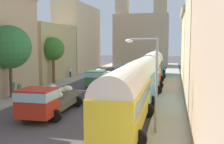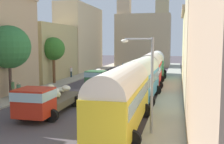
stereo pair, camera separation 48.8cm
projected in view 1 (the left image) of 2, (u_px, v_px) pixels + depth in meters
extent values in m
plane|color=#463E43|center=(119.00, 82.00, 38.02)|extent=(154.00, 154.00, 0.00)
cube|color=#A29A8A|center=(70.00, 80.00, 39.62)|extent=(2.50, 70.00, 0.14)
cube|color=#9CA092|center=(172.00, 83.00, 36.41)|extent=(2.50, 70.00, 0.14)
cube|color=tan|center=(47.00, 52.00, 40.02)|extent=(4.66, 12.25, 8.07)
cube|color=beige|center=(79.00, 38.00, 53.28)|extent=(4.68, 14.94, 12.52)
cube|color=tan|center=(212.00, 27.00, 23.05)|extent=(4.05, 10.61, 13.50)
cube|color=#C9C387|center=(206.00, 50.00, 34.51)|extent=(5.86, 11.63, 9.01)
cube|color=beige|center=(208.00, 12.00, 34.01)|extent=(6.45, 11.63, 0.48)
cube|color=tan|center=(142.00, 41.00, 63.20)|extent=(12.17, 7.87, 11.77)
cube|color=#C8AC8A|center=(122.00, 29.00, 61.95)|extent=(2.80, 2.80, 17.13)
cube|color=tan|center=(160.00, 28.00, 60.06)|extent=(2.80, 2.80, 17.13)
cube|color=yellow|center=(126.00, 103.00, 16.95)|extent=(2.42, 9.89, 2.33)
cylinder|color=silver|center=(126.00, 85.00, 16.83)|extent=(2.37, 9.69, 2.26)
cube|color=#99B7C6|center=(126.00, 95.00, 16.90)|extent=(2.45, 9.10, 0.75)
cylinder|color=black|center=(118.00, 109.00, 20.28)|extent=(1.00, 0.35, 1.00)
cylinder|color=black|center=(147.00, 110.00, 19.82)|extent=(1.00, 0.35, 1.00)
cylinder|color=black|center=(96.00, 136.00, 14.34)|extent=(1.00, 0.35, 1.00)
cylinder|color=black|center=(137.00, 140.00, 13.88)|extent=(1.00, 0.35, 1.00)
cube|color=teal|center=(142.00, 83.00, 25.68)|extent=(2.67, 9.16, 2.30)
cylinder|color=silver|center=(143.00, 71.00, 25.55)|extent=(2.62, 8.98, 2.37)
cube|color=#99B7C6|center=(142.00, 77.00, 25.62)|extent=(2.70, 8.44, 0.74)
cylinder|color=black|center=(135.00, 89.00, 28.80)|extent=(1.00, 0.35, 1.00)
cylinder|color=black|center=(157.00, 90.00, 28.23)|extent=(1.00, 0.35, 1.00)
cylinder|color=black|center=(124.00, 100.00, 23.37)|extent=(1.00, 0.35, 1.00)
cylinder|color=black|center=(151.00, 102.00, 22.80)|extent=(1.00, 0.35, 1.00)
cube|color=red|center=(151.00, 72.00, 34.39)|extent=(2.67, 8.98, 2.41)
cylinder|color=silver|center=(151.00, 63.00, 34.26)|extent=(2.61, 8.80, 2.41)
cube|color=#99B7C6|center=(151.00, 68.00, 34.34)|extent=(2.70, 8.27, 0.77)
cylinder|color=black|center=(143.00, 79.00, 37.45)|extent=(1.00, 0.35, 1.00)
cylinder|color=black|center=(160.00, 79.00, 36.99)|extent=(1.00, 0.35, 1.00)
cylinder|color=black|center=(139.00, 85.00, 32.06)|extent=(1.00, 0.35, 1.00)
cylinder|color=black|center=(159.00, 85.00, 31.60)|extent=(1.00, 0.35, 1.00)
cube|color=#379566|center=(155.00, 66.00, 43.12)|extent=(2.74, 9.72, 2.41)
cylinder|color=silver|center=(156.00, 59.00, 42.99)|extent=(2.68, 9.53, 2.27)
cube|color=#99B7C6|center=(155.00, 63.00, 43.06)|extent=(2.75, 8.96, 0.77)
cylinder|color=black|center=(149.00, 72.00, 46.36)|extent=(1.00, 0.35, 1.00)
cylinder|color=black|center=(162.00, 72.00, 45.97)|extent=(1.00, 0.35, 1.00)
cylinder|color=black|center=(147.00, 76.00, 40.52)|extent=(1.00, 0.35, 1.00)
cylinder|color=black|center=(162.00, 76.00, 40.13)|extent=(1.00, 0.35, 1.00)
cube|color=red|center=(37.00, 102.00, 18.42)|extent=(2.34, 2.23, 1.87)
cube|color=#99B7C6|center=(37.00, 95.00, 18.36)|extent=(2.39, 2.32, 0.60)
cube|color=brown|center=(60.00, 100.00, 22.22)|extent=(2.40, 5.53, 0.55)
ellipsoid|color=beige|center=(62.00, 90.00, 24.15)|extent=(0.75, 0.97, 0.49)
ellipsoid|color=beige|center=(58.00, 95.00, 21.66)|extent=(0.96, 0.80, 0.60)
ellipsoid|color=beige|center=(57.00, 94.00, 22.01)|extent=(1.15, 1.10, 0.55)
ellipsoid|color=beige|center=(68.00, 88.00, 22.97)|extent=(0.95, 0.80, 0.49)
ellipsoid|color=beige|center=(51.00, 91.00, 21.03)|extent=(0.96, 1.00, 0.57)
ellipsoid|color=silver|center=(57.00, 91.00, 22.13)|extent=(0.99, 1.04, 0.45)
ellipsoid|color=beige|center=(53.00, 87.00, 21.57)|extent=(0.58, 0.75, 0.47)
cylinder|color=black|center=(55.00, 116.00, 18.53)|extent=(0.90, 0.31, 0.90)
cylinder|color=black|center=(24.00, 114.00, 19.00)|extent=(0.90, 0.31, 0.90)
cylinder|color=black|center=(77.00, 102.00, 23.01)|extent=(0.90, 0.32, 0.90)
cylinder|color=black|center=(52.00, 101.00, 23.48)|extent=(0.90, 0.32, 0.90)
cube|color=#2F6035|center=(96.00, 78.00, 31.40)|extent=(2.16, 1.94, 1.74)
cube|color=#99B7C6|center=(96.00, 74.00, 31.35)|extent=(2.20, 2.02, 0.56)
cube|color=brown|center=(105.00, 79.00, 35.00)|extent=(2.25, 5.51, 0.55)
ellipsoid|color=beige|center=(110.00, 74.00, 36.24)|extent=(1.15, 1.04, 0.45)
ellipsoid|color=beige|center=(106.00, 76.00, 34.41)|extent=(1.10, 1.18, 0.54)
ellipsoid|color=beige|center=(103.00, 76.00, 34.66)|extent=(0.86, 0.72, 0.51)
ellipsoid|color=#E7E7C3|center=(109.00, 73.00, 35.47)|extent=(0.84, 0.70, 0.44)
ellipsoid|color=beige|center=(102.00, 72.00, 34.89)|extent=(1.22, 1.15, 0.59)
ellipsoid|color=beige|center=(105.00, 74.00, 33.44)|extent=(0.91, 0.74, 0.49)
ellipsoid|color=silver|center=(99.00, 71.00, 33.70)|extent=(1.16, 1.10, 0.51)
cylinder|color=black|center=(106.00, 86.00, 31.56)|extent=(0.90, 0.31, 0.90)
cylinder|color=black|center=(88.00, 85.00, 32.08)|extent=(0.90, 0.31, 0.90)
cylinder|color=black|center=(115.00, 81.00, 35.81)|extent=(0.90, 0.31, 0.90)
cylinder|color=black|center=(99.00, 80.00, 36.33)|extent=(0.90, 0.31, 0.90)
cube|color=#2B1F1F|center=(120.00, 71.00, 45.69)|extent=(1.87, 4.25, 0.75)
cube|color=#9FB1D0|center=(120.00, 68.00, 45.62)|extent=(1.58, 2.23, 0.52)
cylinder|color=black|center=(124.00, 74.00, 44.30)|extent=(0.60, 0.21, 0.60)
cylinder|color=black|center=(114.00, 74.00, 44.61)|extent=(0.60, 0.21, 0.60)
cylinder|color=black|center=(126.00, 73.00, 46.84)|extent=(0.60, 0.21, 0.60)
cylinder|color=black|center=(116.00, 72.00, 47.15)|extent=(0.60, 0.21, 0.60)
cube|color=silver|center=(125.00, 68.00, 51.75)|extent=(1.63, 3.78, 0.67)
cube|color=#93BECB|center=(125.00, 65.00, 51.68)|extent=(1.43, 1.97, 0.56)
cylinder|color=black|center=(128.00, 70.00, 50.47)|extent=(0.60, 0.21, 0.60)
cylinder|color=black|center=(120.00, 70.00, 50.82)|extent=(0.60, 0.21, 0.60)
cylinder|color=black|center=(130.00, 69.00, 52.74)|extent=(0.60, 0.21, 0.60)
cylinder|color=black|center=(122.00, 69.00, 53.09)|extent=(0.60, 0.21, 0.60)
cube|color=white|center=(109.00, 96.00, 24.88)|extent=(1.92, 4.08, 0.67)
cube|color=#A5B5D2|center=(109.00, 89.00, 24.82)|extent=(1.64, 2.15, 0.50)
cylinder|color=black|center=(103.00, 96.00, 26.34)|extent=(0.60, 0.21, 0.60)
cylinder|color=black|center=(121.00, 97.00, 25.88)|extent=(0.60, 0.21, 0.60)
cylinder|color=black|center=(95.00, 101.00, 23.94)|extent=(0.60, 0.21, 0.60)
cylinder|color=black|center=(115.00, 102.00, 23.48)|extent=(0.60, 0.21, 0.60)
cube|color=silver|center=(135.00, 76.00, 39.41)|extent=(1.84, 3.74, 0.74)
cube|color=#9CB9BD|center=(135.00, 72.00, 39.34)|extent=(1.52, 1.99, 0.46)
cylinder|color=black|center=(130.00, 77.00, 40.67)|extent=(0.60, 0.21, 0.60)
cylinder|color=black|center=(140.00, 77.00, 40.43)|extent=(0.60, 0.21, 0.60)
cylinder|color=black|center=(129.00, 79.00, 38.45)|extent=(0.60, 0.21, 0.60)
cylinder|color=black|center=(140.00, 79.00, 38.22)|extent=(0.60, 0.21, 0.60)
cylinder|color=#1E313E|center=(70.00, 78.00, 41.76)|extent=(0.21, 0.21, 0.14)
cylinder|color=#1E313E|center=(70.00, 74.00, 41.71)|extent=(0.29, 0.29, 0.89)
cylinder|color=silver|center=(70.00, 70.00, 41.63)|extent=(0.45, 0.45, 0.53)
sphere|color=#D99A85|center=(70.00, 67.00, 41.59)|extent=(0.23, 0.23, 0.23)
cylinder|color=#737451|center=(14.00, 99.00, 26.17)|extent=(0.17, 0.17, 0.14)
cylinder|color=#737451|center=(14.00, 93.00, 26.11)|extent=(0.20, 0.20, 0.89)
cylinder|color=#4A7848|center=(13.00, 85.00, 26.03)|extent=(0.31, 0.31, 0.62)
sphere|color=tan|center=(13.00, 81.00, 25.98)|extent=(0.23, 0.23, 0.23)
cylinder|color=#2D2E4D|center=(20.00, 100.00, 25.34)|extent=(0.21, 0.21, 0.14)
cylinder|color=#2D2E4D|center=(20.00, 95.00, 25.29)|extent=(0.28, 0.28, 0.83)
cylinder|color=#4A7454|center=(20.00, 88.00, 25.22)|extent=(0.43, 0.43, 0.57)
sphere|color=tan|center=(19.00, 84.00, 25.17)|extent=(0.22, 0.22, 0.22)
cylinder|color=gray|center=(156.00, 87.00, 15.70)|extent=(0.16, 0.16, 5.73)
cylinder|color=gray|center=(143.00, 39.00, 15.58)|extent=(1.61, 0.11, 0.11)
ellipsoid|color=silver|center=(129.00, 41.00, 15.77)|extent=(0.44, 0.28, 0.20)
cylinder|color=brown|center=(11.00, 81.00, 26.31)|extent=(0.30, 0.30, 3.46)
sphere|color=#2F6C38|center=(10.00, 47.00, 25.96)|extent=(4.14, 4.14, 4.14)
cylinder|color=brown|center=(54.00, 71.00, 35.58)|extent=(0.38, 0.38, 3.52)
sphere|color=#306A25|center=(53.00, 49.00, 35.27)|extent=(2.99, 2.99, 2.99)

